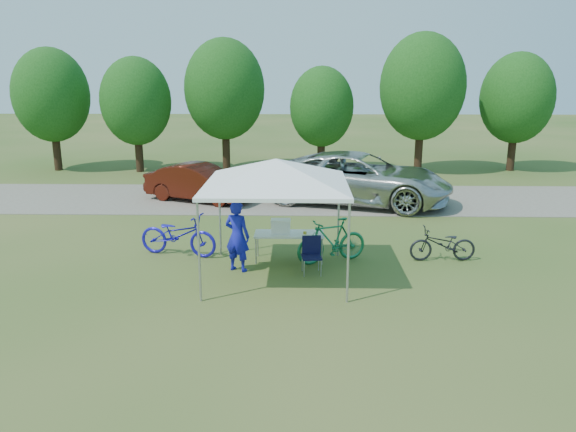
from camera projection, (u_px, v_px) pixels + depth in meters
name	position (u px, v px, depth m)	size (l,w,h in m)	color
ground	(277.00, 276.00, 12.97)	(100.00, 100.00, 0.00)	#2D5119
gravel_strip	(286.00, 199.00, 20.71)	(24.00, 5.00, 0.02)	gray
canopy	(276.00, 162.00, 12.30)	(4.53, 4.53, 3.00)	#A5A5AA
treeline	(283.00, 95.00, 25.68)	(24.89, 4.28, 6.30)	#382314
folding_table	(289.00, 235.00, 13.87)	(1.71, 0.71, 0.70)	white
folding_chair	(312.00, 252.00, 13.06)	(0.49, 0.50, 0.87)	black
cooler	(281.00, 226.00, 13.82)	(0.49, 0.33, 0.35)	white
ice_cream_cup	(305.00, 233.00, 13.79)	(0.08, 0.08, 0.06)	gold
cyclist	(237.00, 236.00, 13.10)	(0.62, 0.41, 1.70)	#1619B3
bike_blue	(178.00, 235.00, 14.29)	(0.72, 2.07, 1.08)	#1B15B8
bike_green	(332.00, 241.00, 13.76)	(0.52, 1.84, 1.11)	#186E43
bike_dark	(443.00, 244.00, 13.89)	(0.57, 1.63, 0.86)	black
minivan	(359.00, 178.00, 19.80)	(2.98, 6.46, 1.79)	#BABBB6
sedan	(200.00, 182.00, 20.26)	(1.40, 4.02, 1.32)	#4C160C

